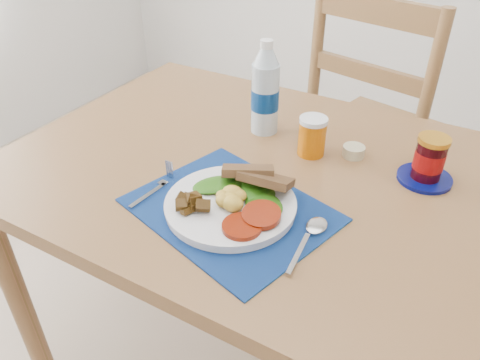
# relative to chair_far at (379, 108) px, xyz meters

# --- Properties ---
(table) EXTENTS (1.40, 0.90, 0.75)m
(table) POSITION_rel_chair_far_xyz_m (-0.02, -0.72, 0.04)
(table) COLOR brown
(table) RESTS_ON ground
(chair_far) EXTENTS (0.55, 0.54, 1.26)m
(chair_far) POSITION_rel_chair_far_xyz_m (0.00, 0.00, 0.00)
(chair_far) COLOR brown
(chair_far) RESTS_ON ground
(placemat) EXTENTS (0.47, 0.41, 0.00)m
(placemat) POSITION_rel_chair_far_xyz_m (-0.08, -0.91, 0.13)
(placemat) COLOR black
(placemat) RESTS_ON table
(breakfast_plate) EXTENTS (0.27, 0.27, 0.07)m
(breakfast_plate) POSITION_rel_chair_far_xyz_m (-0.08, -0.92, 0.15)
(breakfast_plate) COLOR silver
(breakfast_plate) RESTS_ON placemat
(fork) EXTENTS (0.02, 0.15, 0.00)m
(fork) POSITION_rel_chair_far_xyz_m (-0.26, -0.93, 0.13)
(fork) COLOR #B2B5BA
(fork) RESTS_ON placemat
(spoon) EXTENTS (0.04, 0.18, 0.01)m
(spoon) POSITION_rel_chair_far_xyz_m (0.10, -0.91, 0.13)
(spoon) COLOR #B2B5BA
(spoon) RESTS_ON placemat
(water_bottle) EXTENTS (0.07, 0.07, 0.25)m
(water_bottle) POSITION_rel_chair_far_xyz_m (-0.18, -0.57, 0.24)
(water_bottle) COLOR #ADBFCC
(water_bottle) RESTS_ON table
(juice_glass) EXTENTS (0.07, 0.07, 0.09)m
(juice_glass) POSITION_rel_chair_far_xyz_m (-0.02, -0.62, 0.17)
(juice_glass) COLOR #BD5B05
(juice_glass) RESTS_ON table
(ramekin) EXTENTS (0.05, 0.05, 0.03)m
(ramekin) POSITION_rel_chair_far_xyz_m (0.08, -0.57, 0.14)
(ramekin) COLOR #C2B88E
(ramekin) RESTS_ON table
(jam_on_saucer) EXTENTS (0.12, 0.12, 0.11)m
(jam_on_saucer) POSITION_rel_chair_far_xyz_m (0.25, -0.59, 0.18)
(jam_on_saucer) COLOR #050B52
(jam_on_saucer) RESTS_ON table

